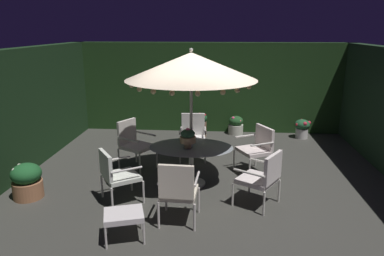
{
  "coord_description": "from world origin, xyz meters",
  "views": [
    {
      "loc": [
        0.27,
        -6.45,
        2.89
      ],
      "look_at": [
        -0.25,
        0.09,
        1.06
      ],
      "focal_mm": 33.73,
      "sensor_mm": 36.0,
      "label": 1
    }
  ],
  "objects_px": {
    "patio_chair_southeast": "(263,176)",
    "potted_plant_left_far": "(302,128)",
    "potted_plant_left_near": "(200,124)",
    "patio_chair_northeast": "(116,173)",
    "ottoman_footrest": "(124,216)",
    "patio_chair_north": "(133,141)",
    "patio_umbrella": "(191,66)",
    "patio_chair_south": "(258,146)",
    "potted_plant_back_center": "(27,181)",
    "patio_chair_east": "(178,189)",
    "patio_chair_southwest": "(193,134)",
    "centerpiece_planter": "(188,137)",
    "patio_dining_table": "(191,153)",
    "potted_plant_back_right": "(236,125)"
  },
  "relations": [
    {
      "from": "patio_dining_table",
      "to": "patio_chair_northeast",
      "type": "bearing_deg",
      "value": -145.75
    },
    {
      "from": "potted_plant_back_center",
      "to": "ottoman_footrest",
      "type": "bearing_deg",
      "value": -29.38
    },
    {
      "from": "patio_umbrella",
      "to": "patio_chair_southeast",
      "type": "height_order",
      "value": "patio_umbrella"
    },
    {
      "from": "centerpiece_planter",
      "to": "patio_chair_northeast",
      "type": "distance_m",
      "value": 1.43
    },
    {
      "from": "potted_plant_left_near",
      "to": "patio_chair_northeast",
      "type": "bearing_deg",
      "value": -106.75
    },
    {
      "from": "potted_plant_left_far",
      "to": "patio_chair_southeast",
      "type": "bearing_deg",
      "value": -110.54
    },
    {
      "from": "patio_dining_table",
      "to": "patio_chair_north",
      "type": "xyz_separation_m",
      "value": [
        -1.28,
        0.73,
        -0.02
      ]
    },
    {
      "from": "patio_chair_northeast",
      "to": "potted_plant_back_center",
      "type": "height_order",
      "value": "patio_chair_northeast"
    },
    {
      "from": "ottoman_footrest",
      "to": "patio_chair_north",
      "type": "bearing_deg",
      "value": 100.42
    },
    {
      "from": "patio_chair_northeast",
      "to": "patio_chair_south",
      "type": "xyz_separation_m",
      "value": [
        2.51,
        1.5,
        0.04
      ]
    },
    {
      "from": "patio_chair_northeast",
      "to": "potted_plant_back_center",
      "type": "xyz_separation_m",
      "value": [
        -1.6,
        0.03,
        -0.21
      ]
    },
    {
      "from": "patio_chair_northeast",
      "to": "patio_chair_southeast",
      "type": "distance_m",
      "value": 2.46
    },
    {
      "from": "patio_dining_table",
      "to": "ottoman_footrest",
      "type": "xyz_separation_m",
      "value": [
        -0.79,
        -1.93,
        -0.26
      ]
    },
    {
      "from": "patio_chair_southwest",
      "to": "patio_chair_north",
      "type": "bearing_deg",
      "value": -148.32
    },
    {
      "from": "patio_chair_north",
      "to": "ottoman_footrest",
      "type": "relative_size",
      "value": 1.59
    },
    {
      "from": "patio_dining_table",
      "to": "patio_chair_east",
      "type": "relative_size",
      "value": 1.55
    },
    {
      "from": "patio_chair_south",
      "to": "potted_plant_back_center",
      "type": "xyz_separation_m",
      "value": [
        -4.11,
        -1.47,
        -0.26
      ]
    },
    {
      "from": "patio_dining_table",
      "to": "patio_chair_east",
      "type": "distance_m",
      "value": 1.47
    },
    {
      "from": "patio_chair_southeast",
      "to": "potted_plant_back_right",
      "type": "distance_m",
      "value": 4.25
    },
    {
      "from": "patio_chair_southwest",
      "to": "potted_plant_back_center",
      "type": "height_order",
      "value": "patio_chair_southwest"
    },
    {
      "from": "patio_umbrella",
      "to": "potted_plant_back_right",
      "type": "relative_size",
      "value": 4.91
    },
    {
      "from": "patio_chair_east",
      "to": "potted_plant_left_far",
      "type": "xyz_separation_m",
      "value": [
        2.82,
        4.69,
        -0.29
      ]
    },
    {
      "from": "patio_chair_south",
      "to": "ottoman_footrest",
      "type": "relative_size",
      "value": 1.49
    },
    {
      "from": "potted_plant_left_far",
      "to": "potted_plant_back_center",
      "type": "xyz_separation_m",
      "value": [
        -5.55,
        -4.01,
        0.03
      ]
    },
    {
      "from": "patio_dining_table",
      "to": "potted_plant_left_near",
      "type": "xyz_separation_m",
      "value": [
        -0.0,
        3.18,
        -0.27
      ]
    },
    {
      "from": "patio_chair_south",
      "to": "potted_plant_left_near",
      "type": "relative_size",
      "value": 1.5
    },
    {
      "from": "patio_chair_east",
      "to": "potted_plant_back_right",
      "type": "height_order",
      "value": "patio_chair_east"
    },
    {
      "from": "patio_chair_east",
      "to": "patio_chair_southeast",
      "type": "xyz_separation_m",
      "value": [
        1.32,
        0.69,
        -0.04
      ]
    },
    {
      "from": "potted_plant_left_far",
      "to": "patio_chair_northeast",
      "type": "bearing_deg",
      "value": -134.38
    },
    {
      "from": "patio_chair_southeast",
      "to": "potted_plant_left_far",
      "type": "bearing_deg",
      "value": 69.46
    },
    {
      "from": "ottoman_footrest",
      "to": "potted_plant_left_far",
      "type": "relative_size",
      "value": 1.25
    },
    {
      "from": "patio_dining_table",
      "to": "patio_chair_east",
      "type": "height_order",
      "value": "patio_chair_east"
    },
    {
      "from": "ottoman_footrest",
      "to": "patio_dining_table",
      "type": "bearing_deg",
      "value": 67.86
    },
    {
      "from": "patio_umbrella",
      "to": "potted_plant_left_far",
      "type": "relative_size",
      "value": 4.96
    },
    {
      "from": "potted_plant_left_far",
      "to": "patio_dining_table",
      "type": "bearing_deg",
      "value": -130.46
    },
    {
      "from": "patio_dining_table",
      "to": "patio_umbrella",
      "type": "distance_m",
      "value": 1.62
    },
    {
      "from": "patio_chair_southeast",
      "to": "patio_chair_south",
      "type": "distance_m",
      "value": 1.45
    },
    {
      "from": "patio_chair_southwest",
      "to": "potted_plant_left_near",
      "type": "relative_size",
      "value": 1.56
    },
    {
      "from": "centerpiece_planter",
      "to": "potted_plant_left_near",
      "type": "xyz_separation_m",
      "value": [
        0.05,
        3.29,
        -0.62
      ]
    },
    {
      "from": "patio_chair_southeast",
      "to": "potted_plant_left_near",
      "type": "relative_size",
      "value": 1.48
    },
    {
      "from": "patio_chair_southeast",
      "to": "patio_chair_southwest",
      "type": "bearing_deg",
      "value": 120.52
    },
    {
      "from": "patio_dining_table",
      "to": "patio_umbrella",
      "type": "height_order",
      "value": "patio_umbrella"
    },
    {
      "from": "patio_dining_table",
      "to": "patio_chair_southeast",
      "type": "xyz_separation_m",
      "value": [
        1.25,
        -0.78,
        -0.08
      ]
    },
    {
      "from": "potted_plant_left_near",
      "to": "potted_plant_back_center",
      "type": "bearing_deg",
      "value": -125.19
    },
    {
      "from": "patio_chair_north",
      "to": "patio_chair_south",
      "type": "distance_m",
      "value": 2.58
    },
    {
      "from": "patio_chair_southeast",
      "to": "potted_plant_left_near",
      "type": "xyz_separation_m",
      "value": [
        -1.25,
        3.96,
        -0.19
      ]
    },
    {
      "from": "patio_chair_south",
      "to": "centerpiece_planter",
      "type": "bearing_deg",
      "value": -150.06
    },
    {
      "from": "patio_chair_east",
      "to": "patio_chair_southwest",
      "type": "distance_m",
      "value": 2.94
    },
    {
      "from": "patio_dining_table",
      "to": "centerpiece_planter",
      "type": "distance_m",
      "value": 0.37
    },
    {
      "from": "patio_chair_northeast",
      "to": "patio_chair_south",
      "type": "distance_m",
      "value": 2.92
    }
  ]
}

